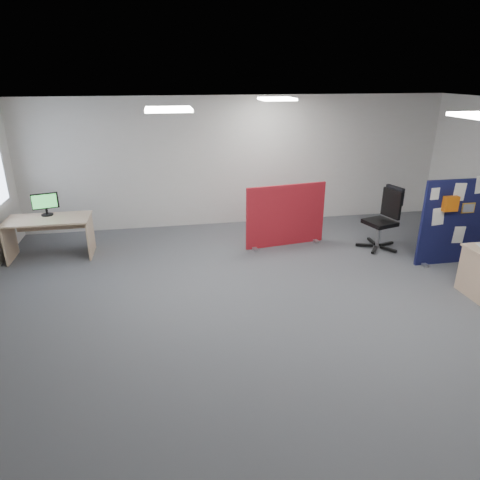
{
  "coord_description": "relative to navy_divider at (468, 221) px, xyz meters",
  "views": [
    {
      "loc": [
        -1.63,
        -5.4,
        3.13
      ],
      "look_at": [
        -0.66,
        -0.09,
        1.0
      ],
      "focal_mm": 32.0,
      "sensor_mm": 36.0,
      "label": 1
    }
  ],
  "objects": [
    {
      "name": "floor",
      "position": [
        -3.46,
        -0.7,
        -0.76
      ],
      "size": [
        9.0,
        9.0,
        0.0
      ],
      "primitive_type": "plane",
      "color": "#515358",
      "rests_on": "ground"
    },
    {
      "name": "ceiling",
      "position": [
        -3.46,
        -0.7,
        1.94
      ],
      "size": [
        9.0,
        7.0,
        0.02
      ],
      "primitive_type": "cube",
      "color": "white",
      "rests_on": "wall_back"
    },
    {
      "name": "wall_back",
      "position": [
        -3.46,
        2.8,
        0.59
      ],
      "size": [
        9.0,
        0.02,
        2.7
      ],
      "primitive_type": "cube",
      "color": "silver",
      "rests_on": "floor"
    },
    {
      "name": "wall_front",
      "position": [
        -3.46,
        -4.2,
        0.59
      ],
      "size": [
        9.0,
        0.02,
        2.7
      ],
      "primitive_type": "cube",
      "color": "silver",
      "rests_on": "floor"
    },
    {
      "name": "ceiling_lights",
      "position": [
        -3.13,
        -0.03,
        1.91
      ],
      "size": [
        4.1,
        4.1,
        0.04
      ],
      "color": "white",
      "rests_on": "ceiling"
    },
    {
      "name": "navy_divider",
      "position": [
        0.0,
        0.0,
        0.0
      ],
      "size": [
        1.81,
        0.3,
        1.55
      ],
      "color": "#0F1438",
      "rests_on": "floor"
    },
    {
      "name": "red_divider",
      "position": [
        -2.85,
        1.32,
        -0.17
      ],
      "size": [
        1.58,
        0.3,
        1.19
      ],
      "rotation": [
        0.0,
        0.0,
        0.14
      ],
      "color": "maroon",
      "rests_on": "floor"
    },
    {
      "name": "second_desk",
      "position": [
        -7.14,
        1.56,
        -0.21
      ],
      "size": [
        1.43,
        0.72,
        0.73
      ],
      "color": "tan",
      "rests_on": "floor"
    },
    {
      "name": "monitor_second",
      "position": [
        -7.18,
        1.71,
        0.2
      ],
      "size": [
        0.44,
        0.2,
        0.41
      ],
      "rotation": [
        0.0,
        0.0,
        0.26
      ],
      "color": "black",
      "rests_on": "second_desk"
    },
    {
      "name": "office_chair",
      "position": [
        -1.05,
        0.87,
        -0.1
      ],
      "size": [
        0.77,
        0.74,
        1.15
      ],
      "rotation": [
        0.0,
        0.0,
        0.27
      ],
      "color": "black",
      "rests_on": "floor"
    }
  ]
}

